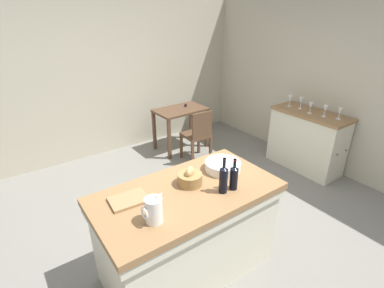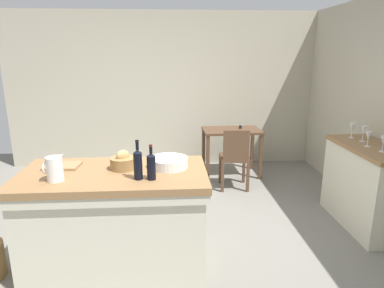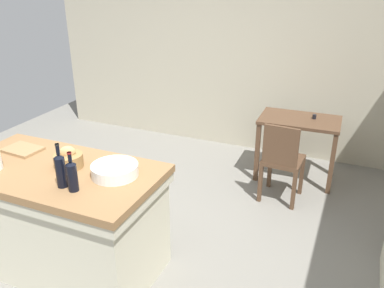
# 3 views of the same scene
# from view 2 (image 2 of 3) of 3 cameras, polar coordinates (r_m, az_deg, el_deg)

# --- Properties ---
(ground_plane) EXTENTS (6.76, 6.76, 0.00)m
(ground_plane) POSITION_cam_2_polar(r_m,az_deg,el_deg) (3.78, -4.44, -15.42)
(ground_plane) COLOR slate
(wall_back) EXTENTS (5.32, 0.12, 2.60)m
(wall_back) POSITION_cam_2_polar(r_m,az_deg,el_deg) (5.89, -4.51, 8.98)
(wall_back) COLOR #B2AA93
(wall_back) RESTS_ON ground
(island_table) EXTENTS (1.63, 0.87, 0.92)m
(island_table) POSITION_cam_2_polar(r_m,az_deg,el_deg) (3.19, -12.72, -11.76)
(island_table) COLOR olive
(island_table) RESTS_ON ground
(side_cabinet) EXTENTS (0.52, 1.16, 0.94)m
(side_cabinet) POSITION_cam_2_polar(r_m,az_deg,el_deg) (4.30, 27.35, -6.34)
(side_cabinet) COLOR olive
(side_cabinet) RESTS_ON ground
(writing_desk) EXTENTS (0.92, 0.59, 0.80)m
(writing_desk) POSITION_cam_2_polar(r_m,az_deg,el_deg) (5.41, 6.69, 1.18)
(writing_desk) COLOR #513826
(writing_desk) RESTS_ON ground
(wooden_chair) EXTENTS (0.42, 0.42, 0.90)m
(wooden_chair) POSITION_cam_2_polar(r_m,az_deg,el_deg) (4.87, 7.21, -2.12)
(wooden_chair) COLOR #513826
(wooden_chair) RESTS_ON ground
(pitcher) EXTENTS (0.17, 0.13, 0.24)m
(pitcher) POSITION_cam_2_polar(r_m,az_deg,el_deg) (2.92, -22.19, -3.87)
(pitcher) COLOR white
(pitcher) RESTS_ON island_table
(wash_bowl) EXTENTS (0.35, 0.35, 0.09)m
(wash_bowl) POSITION_cam_2_polar(r_m,az_deg,el_deg) (3.06, -3.95, -3.13)
(wash_bowl) COLOR white
(wash_bowl) RESTS_ON island_table
(bread_basket) EXTENTS (0.22, 0.22, 0.17)m
(bread_basket) POSITION_cam_2_polar(r_m,az_deg,el_deg) (3.06, -11.58, -3.03)
(bread_basket) COLOR olive
(bread_basket) RESTS_ON island_table
(cutting_board) EXTENTS (0.32, 0.24, 0.02)m
(cutting_board) POSITION_cam_2_polar(r_m,az_deg,el_deg) (3.28, -21.03, -3.46)
(cutting_board) COLOR #99754C
(cutting_board) RESTS_ON island_table
(wine_bottle_dark) EXTENTS (0.07, 0.07, 0.29)m
(wine_bottle_dark) POSITION_cam_2_polar(r_m,az_deg,el_deg) (2.75, -6.89, -3.64)
(wine_bottle_dark) COLOR black
(wine_bottle_dark) RESTS_ON island_table
(wine_bottle_amber) EXTENTS (0.07, 0.07, 0.33)m
(wine_bottle_amber) POSITION_cam_2_polar(r_m,az_deg,el_deg) (2.77, -9.11, -3.29)
(wine_bottle_amber) COLOR black
(wine_bottle_amber) RESTS_ON island_table
(wine_glass_left) EXTENTS (0.07, 0.07, 0.17)m
(wine_glass_left) POSITION_cam_2_polar(r_m,az_deg,el_deg) (3.95, 29.61, 0.45)
(wine_glass_left) COLOR white
(wine_glass_left) RESTS_ON side_cabinet
(wine_glass_middle) EXTENTS (0.07, 0.07, 0.17)m
(wine_glass_middle) POSITION_cam_2_polar(r_m,az_deg,el_deg) (4.11, 27.62, 1.16)
(wine_glass_middle) COLOR white
(wine_glass_middle) RESTS_ON side_cabinet
(wine_glass_right) EXTENTS (0.07, 0.07, 0.18)m
(wine_glass_right) POSITION_cam_2_polar(r_m,az_deg,el_deg) (4.32, 26.97, 1.99)
(wine_glass_right) COLOR white
(wine_glass_right) RESTS_ON side_cabinet
(wine_glass_far_right) EXTENTS (0.07, 0.07, 0.18)m
(wine_glass_far_right) POSITION_cam_2_polar(r_m,az_deg,el_deg) (4.46, 25.44, 2.50)
(wine_glass_far_right) COLOR white
(wine_glass_far_right) RESTS_ON side_cabinet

